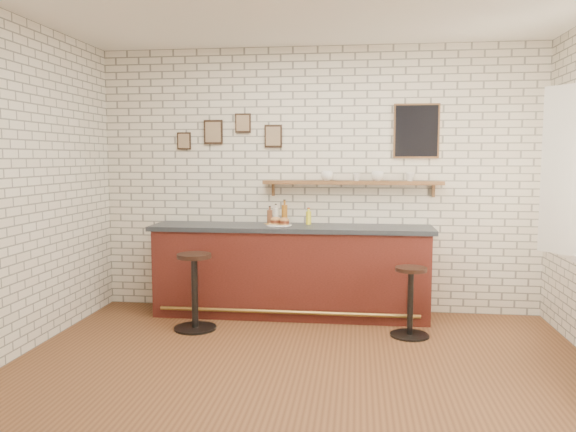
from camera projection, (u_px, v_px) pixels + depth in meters
The scene contains 17 objects.
ground at pixel (298, 374), 4.58m from camera, with size 5.00×5.00×0.00m, color brown.
bar_counter at pixel (291, 270), 6.24m from camera, with size 3.10×0.65×1.01m.
sandwich_plate at pixel (279, 225), 6.20m from camera, with size 0.28×0.28×0.01m, color white.
ciabatta_sandwich at pixel (280, 221), 6.20m from camera, with size 0.24×0.17×0.08m.
potato_chips at pixel (277, 224), 6.20m from camera, with size 0.26×0.18×0.00m.
bitters_bottle_brown at pixel (270, 217), 6.35m from camera, with size 0.06×0.06×0.20m.
bitters_bottle_white at pixel (276, 216), 6.34m from camera, with size 0.06×0.06×0.23m.
bitters_bottle_amber at pixel (285, 214), 6.33m from camera, with size 0.07×0.07×0.28m.
condiment_bottle_yellow at pixel (309, 217), 6.30m from camera, with size 0.06×0.06×0.19m.
bar_stool_left at pixel (195, 289), 5.73m from camera, with size 0.44×0.44×0.79m.
bar_stool_right at pixel (410, 299), 5.51m from camera, with size 0.40×0.40×0.69m.
wall_shelf at pixel (352, 183), 6.26m from camera, with size 2.00×0.18×0.18m.
shelf_cup_a at pixel (327, 176), 6.28m from camera, with size 0.14×0.14×0.11m, color white.
shelf_cup_b at pixel (357, 177), 6.24m from camera, with size 0.09×0.09×0.08m, color white.
shelf_cup_c at pixel (378, 176), 6.21m from camera, with size 0.14×0.14×0.11m, color white.
shelf_cup_d at pixel (410, 177), 6.17m from camera, with size 0.10×0.10×0.09m, color white.
back_wall_decor at pixel (337, 132), 6.30m from camera, with size 2.96×0.02×0.56m.
Camera 1 is at (0.46, -4.40, 1.76)m, focal length 35.00 mm.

